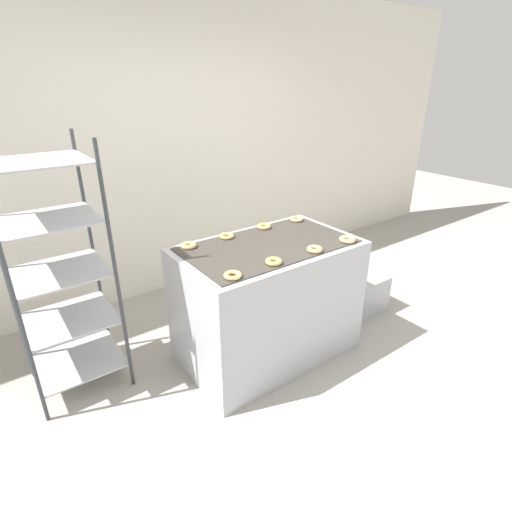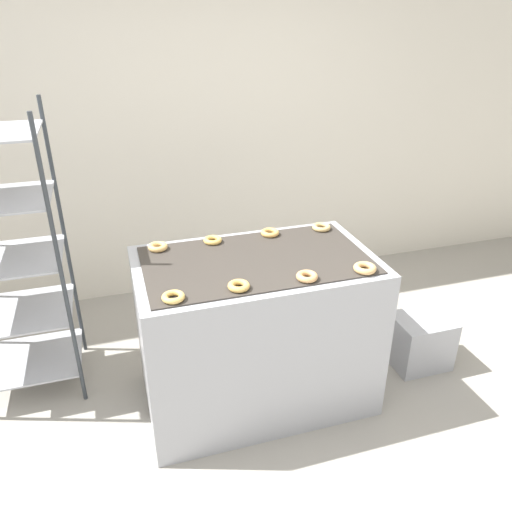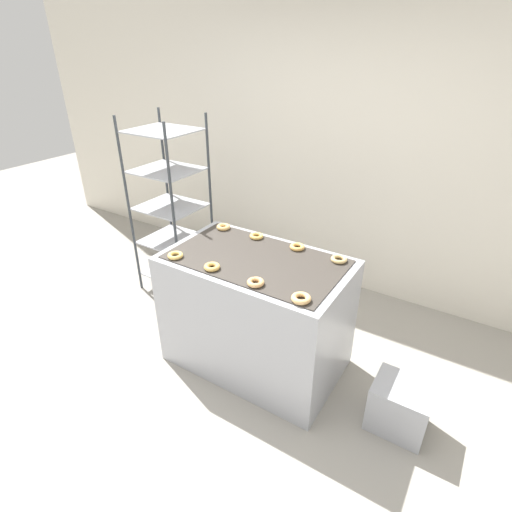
{
  "view_description": "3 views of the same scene",
  "coord_description": "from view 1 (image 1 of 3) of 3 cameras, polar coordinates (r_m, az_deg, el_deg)",
  "views": [
    {
      "loc": [
        -1.59,
        -1.41,
        1.98
      ],
      "look_at": [
        0.0,
        0.78,
        0.77
      ],
      "focal_mm": 28.0,
      "sensor_mm": 36.0,
      "label": 1
    },
    {
      "loc": [
        -0.7,
        -1.62,
        2.1
      ],
      "look_at": [
        0.0,
        0.63,
        0.94
      ],
      "focal_mm": 35.0,
      "sensor_mm": 36.0,
      "label": 2
    },
    {
      "loc": [
        1.28,
        -1.4,
        2.24
      ],
      "look_at": [
        0.0,
        0.63,
        0.94
      ],
      "focal_mm": 28.0,
      "sensor_mm": 36.0,
      "label": 3
    }
  ],
  "objects": [
    {
      "name": "donut_near_left",
      "position": [
        2.34,
        -3.35,
        -2.77
      ],
      "size": [
        0.11,
        0.11,
        0.03
      ],
      "primitive_type": "torus",
      "color": "#E6BA60",
      "rests_on": "fryer_machine"
    },
    {
      "name": "donut_near_right",
      "position": [
        2.92,
        12.91,
        2.33
      ],
      "size": [
        0.12,
        0.12,
        0.03
      ],
      "primitive_type": "torus",
      "color": "#E3AF6B",
      "rests_on": "fryer_machine"
    },
    {
      "name": "donut_far_midright",
      "position": [
        3.1,
        1.15,
        4.25
      ],
      "size": [
        0.11,
        0.11,
        0.03
      ],
      "primitive_type": "torus",
      "color": "#E9AD5A",
      "rests_on": "fryer_machine"
    },
    {
      "name": "donut_far_left",
      "position": [
        2.78,
        -9.62,
        1.51
      ],
      "size": [
        0.11,
        0.11,
        0.03
      ],
      "primitive_type": "torus",
      "color": "#E9B668",
      "rests_on": "fryer_machine"
    },
    {
      "name": "fryer_machine",
      "position": [
        3.01,
        1.7,
        -6.43
      ],
      "size": [
        1.28,
        0.77,
        0.92
      ],
      "color": "#A8AAB2",
      "rests_on": "ground_plane"
    },
    {
      "name": "donut_near_midright",
      "position": [
        2.71,
        8.38,
        0.96
      ],
      "size": [
        0.11,
        0.11,
        0.03
      ],
      "primitive_type": "torus",
      "color": "#E2A665",
      "rests_on": "fryer_machine"
    },
    {
      "name": "donut_near_midleft",
      "position": [
        2.5,
        2.53,
        -0.78
      ],
      "size": [
        0.11,
        0.11,
        0.03
      ],
      "primitive_type": "torus",
      "color": "#E3B359",
      "rests_on": "fryer_machine"
    },
    {
      "name": "donut_far_right",
      "position": [
        3.29,
        5.79,
        5.28
      ],
      "size": [
        0.11,
        0.11,
        0.03
      ],
      "primitive_type": "torus",
      "color": "tan",
      "rests_on": "fryer_machine"
    },
    {
      "name": "wall_back",
      "position": [
        3.92,
        -12.0,
        15.01
      ],
      "size": [
        8.0,
        0.05,
        2.8
      ],
      "color": "silver",
      "rests_on": "ground_plane"
    },
    {
      "name": "glaze_bin",
      "position": [
        3.83,
        15.21,
        -5.14
      ],
      "size": [
        0.36,
        0.3,
        0.34
      ],
      "color": "#A8AAB2",
      "rests_on": "ground_plane"
    },
    {
      "name": "donut_far_midleft",
      "position": [
        2.92,
        -4.22,
        2.87
      ],
      "size": [
        0.1,
        0.1,
        0.03
      ],
      "primitive_type": "torus",
      "color": "#ECBB5B",
      "rests_on": "fryer_machine"
    },
    {
      "name": "baking_rack_cart",
      "position": [
        2.82,
        -26.3,
        -2.13
      ],
      "size": [
        0.58,
        0.54,
        1.69
      ],
      "color": "#33383D",
      "rests_on": "ground_plane"
    },
    {
      "name": "ground_plane",
      "position": [
        2.91,
        9.67,
        -19.37
      ],
      "size": [
        14.0,
        14.0,
        0.0
      ],
      "primitive_type": "plane",
      "color": "#9E998E"
    }
  ]
}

